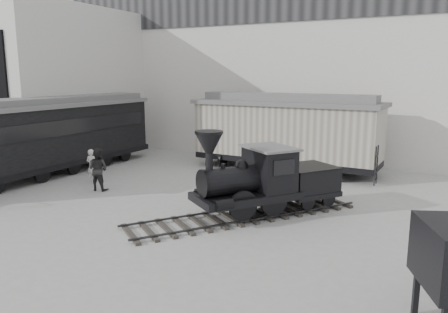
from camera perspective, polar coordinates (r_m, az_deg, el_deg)
The scene contains 8 objects.
ground at distance 14.03m, azimuth -8.02°, elevation -10.63°, with size 90.00×90.00×0.00m, color #9E9E9B.
north_wall at distance 26.74m, azimuth 10.72°, elevation 11.54°, with size 34.00×2.51×11.00m.
west_pavilion at distance 30.22m, azimuth -20.24°, elevation 8.95°, with size 7.00×12.11×9.00m.
locomotive at distance 15.96m, azimuth 4.94°, elevation -3.57°, with size 6.82×8.26×3.13m.
boxcar at distance 23.34m, azimuth 8.06°, elevation 3.38°, with size 10.13×3.57×4.10m.
passenger_coach at distance 23.91m, azimuth -21.85°, elevation 2.57°, with size 3.17×13.70×3.65m.
visitor_a at distance 21.55m, azimuth -16.87°, elevation -1.19°, with size 0.59×0.39×1.62m, color silver.
visitor_b at distance 20.06m, azimuth -16.14°, elevation -1.59°, with size 0.93×0.72×1.91m, color #262626.
Camera 1 is at (7.58, -10.65, 5.08)m, focal length 35.00 mm.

